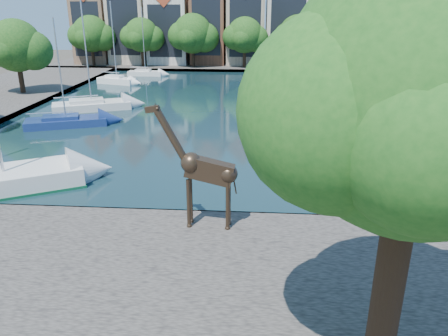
# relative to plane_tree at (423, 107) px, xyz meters

# --- Properties ---
(ground) EXTENTS (160.00, 160.00, 0.00)m
(ground) POSITION_rel_plane_tree_xyz_m (-7.62, 9.01, -7.67)
(ground) COLOR #38332B
(ground) RESTS_ON ground
(water_basin) EXTENTS (38.00, 50.00, 0.08)m
(water_basin) POSITION_rel_plane_tree_xyz_m (-7.62, 33.01, -7.63)
(water_basin) COLOR black
(water_basin) RESTS_ON ground
(near_quay) EXTENTS (50.00, 14.00, 0.50)m
(near_quay) POSITION_rel_plane_tree_xyz_m (-7.62, 2.01, -7.42)
(near_quay) COLOR #55504A
(near_quay) RESTS_ON ground
(far_quay) EXTENTS (60.00, 16.00, 0.50)m
(far_quay) POSITION_rel_plane_tree_xyz_m (-7.62, 65.01, -7.42)
(far_quay) COLOR #55504A
(far_quay) RESTS_ON ground
(plane_tree) EXTENTS (8.32, 6.40, 10.62)m
(plane_tree) POSITION_rel_plane_tree_xyz_m (0.00, 0.00, 0.00)
(plane_tree) COLOR #332114
(plane_tree) RESTS_ON near_quay
(townhouse_west_end) EXTENTS (5.44, 9.18, 14.93)m
(townhouse_west_end) POSITION_rel_plane_tree_xyz_m (-30.62, 64.99, -0.31)
(townhouse_west_end) COLOR #815F46
(townhouse_west_end) RESTS_ON far_quay
(townhouse_west_mid) EXTENTS (5.94, 9.18, 16.79)m
(townhouse_west_mid) POSITION_rel_plane_tree_xyz_m (-24.62, 64.99, 0.56)
(townhouse_west_mid) COLOR #B9A88E
(townhouse_west_mid) RESTS_ON far_quay
(townhouse_west_inner) EXTENTS (6.43, 9.18, 15.15)m
(townhouse_west_inner) POSITION_rel_plane_tree_xyz_m (-18.12, 64.99, -0.32)
(townhouse_west_inner) COLOR silver
(townhouse_west_inner) RESTS_ON far_quay
(townhouse_center) EXTENTS (5.44, 9.18, 16.93)m
(townhouse_center) POSITION_rel_plane_tree_xyz_m (-11.62, 64.99, 0.69)
(townhouse_center) COLOR brown
(townhouse_center) RESTS_ON far_quay
(townhouse_east_inner) EXTENTS (5.94, 9.18, 15.79)m
(townhouse_east_inner) POSITION_rel_plane_tree_xyz_m (-5.62, 64.99, 0.06)
(townhouse_east_inner) COLOR tan
(townhouse_east_inner) RESTS_ON far_quay
(townhouse_east_mid) EXTENTS (6.43, 9.18, 16.65)m
(townhouse_east_mid) POSITION_rel_plane_tree_xyz_m (0.88, 64.99, 0.43)
(townhouse_east_mid) COLOR beige
(townhouse_east_mid) RESTS_ON far_quay
(townhouse_east_end) EXTENTS (5.44, 9.18, 14.43)m
(townhouse_east_end) POSITION_rel_plane_tree_xyz_m (7.38, 64.99, -0.56)
(townhouse_east_end) COLOR brown
(townhouse_east_end) RESTS_ON far_quay
(far_tree_far_west) EXTENTS (7.28, 5.60, 7.68)m
(far_tree_far_west) POSITION_rel_plane_tree_xyz_m (-29.51, 59.50, -2.49)
(far_tree_far_west) COLOR #332114
(far_tree_far_west) RESTS_ON far_quay
(far_tree_west) EXTENTS (6.76, 5.20, 7.36)m
(far_tree_west) POSITION_rel_plane_tree_xyz_m (-21.52, 59.50, -2.60)
(far_tree_west) COLOR #332114
(far_tree_west) RESTS_ON far_quay
(far_tree_mid_west) EXTENTS (7.80, 6.00, 8.00)m
(far_tree_mid_west) POSITION_rel_plane_tree_xyz_m (-13.51, 59.50, -2.38)
(far_tree_mid_west) COLOR #332114
(far_tree_mid_west) RESTS_ON far_quay
(far_tree_mid_east) EXTENTS (7.02, 5.40, 7.52)m
(far_tree_mid_east) POSITION_rel_plane_tree_xyz_m (-5.52, 59.50, -2.54)
(far_tree_mid_east) COLOR #332114
(far_tree_mid_east) RESTS_ON far_quay
(far_tree_east) EXTENTS (7.54, 5.80, 7.84)m
(far_tree_east) POSITION_rel_plane_tree_xyz_m (2.49, 59.50, -2.43)
(far_tree_east) COLOR #332114
(far_tree_east) RESTS_ON far_quay
(far_tree_far_east) EXTENTS (6.76, 5.20, 7.36)m
(far_tree_far_east) POSITION_rel_plane_tree_xyz_m (10.48, 59.50, -2.60)
(far_tree_far_east) COLOR #332114
(far_tree_far_east) RESTS_ON far_quay
(side_tree_left_far) EXTENTS (7.28, 5.60, 7.88)m
(side_tree_left_far) POSITION_rel_plane_tree_xyz_m (-29.51, 37.00, -2.29)
(side_tree_left_far) COLOR #332114
(side_tree_left_far) RESTS_ON left_quay
(giraffe_statue) EXTENTS (3.79, 0.73, 5.41)m
(giraffe_statue) POSITION_rel_plane_tree_xyz_m (-5.87, 7.52, -4.51)
(giraffe_statue) COLOR #322419
(giraffe_statue) RESTS_ON near_quay
(sailboat_left_b) EXTENTS (6.94, 4.38, 8.74)m
(sailboat_left_b) POSITION_rel_plane_tree_xyz_m (-19.62, 25.03, -7.10)
(sailboat_left_b) COLOR navy
(sailboat_left_b) RESTS_ON water_basin
(sailboat_left_c) EXTENTS (7.68, 5.22, 12.07)m
(sailboat_left_c) POSITION_rel_plane_tree_xyz_m (-19.62, 31.09, -7.01)
(sailboat_left_c) COLOR silver
(sailboat_left_c) RESTS_ON water_basin
(sailboat_left_d) EXTENTS (5.30, 3.17, 10.02)m
(sailboat_left_d) POSITION_rel_plane_tree_xyz_m (-21.66, 45.76, -6.98)
(sailboat_left_d) COLOR white
(sailboat_left_d) RESTS_ON water_basin
(sailboat_left_e) EXTENTS (4.95, 1.90, 9.28)m
(sailboat_left_e) POSITION_rel_plane_tree_xyz_m (-19.62, 52.72, -7.08)
(sailboat_left_e) COLOR silver
(sailboat_left_e) RESTS_ON water_basin
(sailboat_right_a) EXTENTS (6.47, 3.22, 8.98)m
(sailboat_right_a) POSITION_rel_plane_tree_xyz_m (7.38, 17.93, -7.10)
(sailboat_right_a) COLOR silver
(sailboat_right_a) RESTS_ON water_basin
(sailboat_right_b) EXTENTS (9.17, 5.30, 12.39)m
(sailboat_right_b) POSITION_rel_plane_tree_xyz_m (5.34, 28.79, -7.00)
(sailboat_right_b) COLOR navy
(sailboat_right_b) RESTS_ON water_basin
(sailboat_right_c) EXTENTS (6.05, 3.16, 8.96)m
(sailboat_right_c) POSITION_rel_plane_tree_xyz_m (5.25, 39.37, -7.08)
(sailboat_right_c) COLOR silver
(sailboat_right_c) RESTS_ON water_basin
(sailboat_right_d) EXTENTS (5.88, 3.44, 7.63)m
(sailboat_right_d) POSITION_rel_plane_tree_xyz_m (5.96, 42.03, -7.10)
(sailboat_right_d) COLOR silver
(sailboat_right_d) RESTS_ON water_basin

